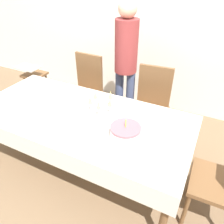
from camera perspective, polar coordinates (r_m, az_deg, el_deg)
name	(u,v)px	position (r m, az deg, el deg)	size (l,w,h in m)	color
ground_plane	(85,167)	(2.59, -6.97, -14.03)	(12.00, 12.00, 0.00)	brown
wall_back	(145,15)	(3.32, 8.68, 23.85)	(8.00, 0.05, 2.70)	silver
dining_table	(81,123)	(2.17, -8.10, -2.80)	(2.11, 0.98, 0.73)	silver
dining_chair_far_left	(86,87)	(3.01, -6.89, 6.39)	(0.44, 0.44, 0.97)	brown
dining_chair_far_right	(151,103)	(2.67, 10.17, 2.21)	(0.45, 0.45, 0.97)	brown
birthday_cake	(125,132)	(1.80, 3.52, -5.20)	(0.25, 0.25, 0.18)	white
champagne_tray	(101,105)	(2.09, -2.94, 1.89)	(0.34, 0.34, 0.18)	silver
plate_stack_main	(66,120)	(2.01, -12.01, -1.97)	(0.26, 0.26, 0.06)	white
cake_knife	(121,154)	(1.68, 2.47, -10.83)	(0.28, 0.15, 0.00)	silver
fork_pile	(46,115)	(2.15, -16.76, -0.83)	(0.17, 0.07, 0.02)	silver
napkin_pile	(61,108)	(2.22, -13.17, 0.90)	(0.15, 0.15, 0.01)	#8CC6E0
person_standing	(126,56)	(2.77, 3.67, 14.29)	(0.28, 0.28, 1.63)	#3F4C72
high_chair	(34,79)	(3.54, -19.61, 8.07)	(0.33, 0.35, 0.71)	brown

